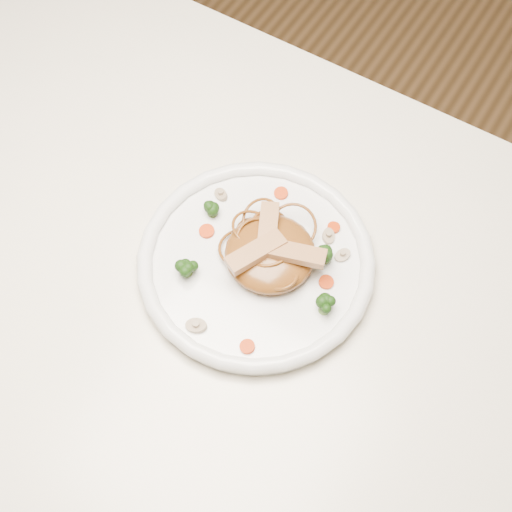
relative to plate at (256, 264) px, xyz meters
The scene contains 20 objects.
ground 0.76m from the plate, 157.12° to the right, with size 4.00×4.00×0.00m, color #4E351A.
table 0.14m from the plate, 157.12° to the right, with size 1.20×0.80×0.75m.
plate is the anchor object (origin of this frame).
noodle_mound 0.03m from the plate, 39.13° to the left, with size 0.12×0.12×0.04m, color brown.
chicken_a 0.07m from the plate, 20.25° to the left, with size 0.07×0.02×0.01m, color tan.
chicken_b 0.06m from the plate, 92.00° to the left, with size 0.07×0.02×0.01m, color tan.
chicken_c 0.05m from the plate, 58.54° to the right, with size 0.08×0.03×0.01m, color tan.
broccoli_0 0.09m from the plate, 33.74° to the left, with size 0.03×0.03×0.03m, color #17380B, non-canonical shape.
broccoli_1 0.09m from the plate, 160.62° to the left, with size 0.02×0.02×0.03m, color #17380B, non-canonical shape.
broccoli_2 0.09m from the plate, 137.25° to the right, with size 0.03×0.03×0.03m, color #17380B, non-canonical shape.
broccoli_3 0.11m from the plate, ahead, with size 0.03×0.03×0.03m, color #17380B, non-canonical shape.
carrot_0 0.11m from the plate, 57.61° to the left, with size 0.02×0.02×0.01m, color red.
carrot_1 0.08m from the plate, behind, with size 0.02×0.02×0.01m, color red.
carrot_2 0.09m from the plate, 12.46° to the left, with size 0.02×0.02×0.01m, color red.
carrot_3 0.11m from the plate, 103.75° to the left, with size 0.02×0.02×0.01m, color red.
carrot_4 0.12m from the plate, 63.16° to the right, with size 0.02×0.02×0.01m, color red.
mushroom_0 0.12m from the plate, 96.85° to the right, with size 0.03×0.03×0.01m, color tan.
mushroom_1 0.11m from the plate, 35.64° to the left, with size 0.02×0.02×0.01m, color tan.
mushroom_2 0.11m from the plate, 147.13° to the left, with size 0.02×0.02×0.01m, color tan.
mushroom_3 0.10m from the plate, 52.51° to the left, with size 0.02×0.02×0.01m, color tan.
Camera 1 is at (0.30, -0.33, 1.55)m, focal length 48.87 mm.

